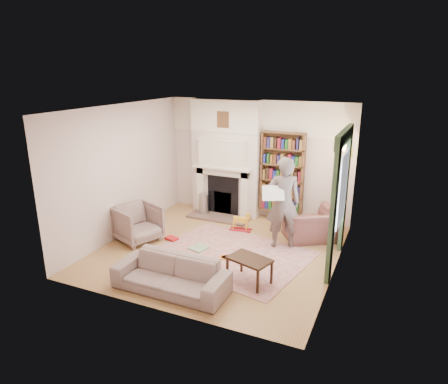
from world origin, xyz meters
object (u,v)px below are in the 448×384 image
at_px(armchair_left, 138,223).
at_px(coffee_table, 249,270).
at_px(man_reading, 283,203).
at_px(sofa, 171,275).
at_px(armchair_reading, 310,224).
at_px(bookcase, 282,172).
at_px(paraffin_heater, 204,204).
at_px(rocking_horse, 241,222).

xyz_separation_m(armchair_left, coffee_table, (2.75, -0.68, -0.16)).
bearing_deg(man_reading, sofa, 37.81).
bearing_deg(coffee_table, armchair_reading, 93.12).
bearing_deg(armchair_reading, bookcase, -75.73).
height_order(armchair_reading, sofa, armchair_reading).
xyz_separation_m(armchair_left, paraffin_heater, (0.58, 1.91, -0.11)).
relative_size(sofa, paraffin_heater, 3.45).
height_order(sofa, paraffin_heater, sofa).
bearing_deg(bookcase, paraffin_heater, -166.02).
relative_size(armchair_reading, coffee_table, 1.50).
bearing_deg(paraffin_heater, rocking_horse, -24.97).
height_order(sofa, coffee_table, sofa).
relative_size(armchair_left, sofa, 0.44).
bearing_deg(armchair_left, man_reading, -50.56).
bearing_deg(armchair_left, bookcase, -24.07).
bearing_deg(armchair_left, paraffin_heater, 4.62).
bearing_deg(armchair_reading, rocking_horse, -25.73).
height_order(paraffin_heater, rocking_horse, paraffin_heater).
xyz_separation_m(armchair_reading, armchair_left, (-3.30, -1.53, 0.04)).
bearing_deg(paraffin_heater, armchair_left, -106.77).
bearing_deg(coffee_table, man_reading, 103.57).
relative_size(armchair_reading, rocking_horse, 2.15).
xyz_separation_m(armchair_left, rocking_horse, (1.78, 1.35, -0.17)).
xyz_separation_m(man_reading, coffee_table, (-0.10, -1.61, -0.71)).
bearing_deg(man_reading, rocking_horse, -47.40).
bearing_deg(armchair_reading, sofa, 28.84).
distance_m(armchair_reading, rocking_horse, 1.53).
xyz_separation_m(armchair_reading, man_reading, (-0.45, -0.60, 0.59)).
distance_m(armchair_left, rocking_horse, 2.25).
distance_m(armchair_reading, sofa, 3.38).
height_order(sofa, man_reading, man_reading).
bearing_deg(bookcase, rocking_horse, -121.46).
relative_size(paraffin_heater, rocking_horse, 1.13).
relative_size(bookcase, paraffin_heater, 3.36).
relative_size(man_reading, rocking_horse, 3.83).
xyz_separation_m(sofa, rocking_horse, (0.11, 2.79, -0.06)).
relative_size(sofa, coffee_table, 2.71).
distance_m(paraffin_heater, rocking_horse, 1.33).
relative_size(coffee_table, rocking_horse, 1.43).
xyz_separation_m(armchair_reading, paraffin_heater, (-2.72, 0.39, -0.07)).
relative_size(armchair_left, paraffin_heater, 1.53).
bearing_deg(rocking_horse, man_reading, -28.40).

